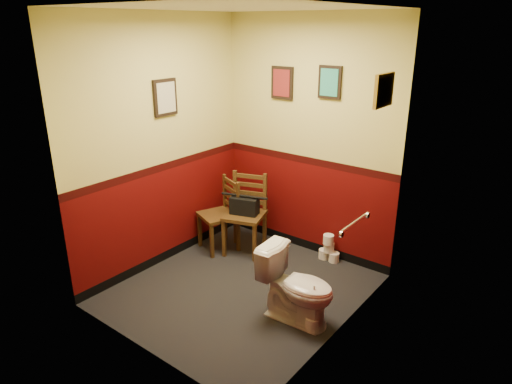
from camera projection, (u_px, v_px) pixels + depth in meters
floor at (241, 290)px, 4.69m from camera, size 2.20×2.40×0.00m
ceiling at (237, 7)px, 3.76m from camera, size 2.20×2.40×0.00m
wall_back at (308, 140)px, 5.12m from camera, size 2.20×0.00×2.70m
wall_front at (135, 202)px, 3.34m from camera, size 2.20×0.00×2.70m
wall_left at (160, 146)px, 4.86m from camera, size 0.00×2.40×2.70m
wall_right at (347, 189)px, 3.59m from camera, size 0.00×2.40×2.70m
grab_bar at (354, 224)px, 3.94m from camera, size 0.05×0.56×0.06m
framed_print_back_a at (282, 83)px, 5.09m from camera, size 0.28×0.04×0.36m
framed_print_back_b at (330, 82)px, 4.73m from camera, size 0.26×0.04×0.34m
framed_print_left at (165, 97)px, 4.75m from camera, size 0.04×0.30×0.38m
framed_print_right at (384, 90)px, 3.81m from camera, size 0.04×0.34×0.28m
toilet at (297, 287)px, 4.11m from camera, size 0.73×0.44×0.69m
toilet_brush at (312, 323)px, 4.05m from camera, size 0.13×0.13×0.46m
chair_left at (221, 215)px, 5.43m from camera, size 0.53×0.53×0.87m
chair_right at (246, 214)px, 5.36m from camera, size 0.56×0.56×0.94m
handbag at (244, 206)px, 5.28m from camera, size 0.35×0.25×0.23m
tp_stack at (329, 249)px, 5.23m from camera, size 0.25×0.15×0.33m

